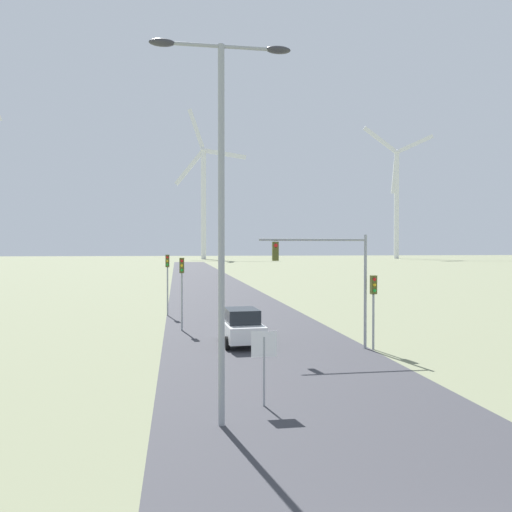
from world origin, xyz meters
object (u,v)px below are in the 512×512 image
(traffic_light_post_near_right, at_px, (374,295))
(wind_turbine_center, at_px, (397,194))
(streetlamp, at_px, (221,186))
(traffic_light_post_mid_left, at_px, (167,271))
(car_approaching, at_px, (241,327))
(stop_sign_near, at_px, (264,354))
(traffic_light_mast_overhead, at_px, (327,266))
(traffic_light_post_near_left, at_px, (182,277))
(wind_turbine_left, at_px, (204,192))

(traffic_light_post_near_right, relative_size, wind_turbine_center, 0.06)
(streetlamp, relative_size, traffic_light_post_mid_left, 2.38)
(traffic_light_post_near_right, relative_size, car_approaching, 0.85)
(stop_sign_near, bearing_deg, traffic_light_mast_overhead, 60.55)
(traffic_light_post_near_right, bearing_deg, traffic_light_post_near_left, 142.16)
(traffic_light_post_near_left, bearing_deg, wind_turbine_center, 61.82)
(stop_sign_near, xyz_separation_m, traffic_light_post_near_right, (6.69, 7.60, 1.01))
(traffic_light_post_near_left, distance_m, traffic_light_post_near_right, 11.47)
(traffic_light_post_near_left, bearing_deg, traffic_light_post_near_right, -37.84)
(traffic_light_post_mid_left, distance_m, wind_turbine_left, 181.13)
(traffic_light_post_near_left, relative_size, car_approaching, 1.03)
(traffic_light_post_near_left, relative_size, traffic_light_post_near_right, 1.21)
(wind_turbine_left, bearing_deg, streetlamp, -92.94)
(streetlamp, bearing_deg, traffic_light_post_near_left, 93.22)
(car_approaching, bearing_deg, traffic_light_post_near_left, 121.54)
(traffic_light_post_near_left, bearing_deg, streetlamp, -86.78)
(car_approaching, bearing_deg, stop_sign_near, -93.34)
(streetlamp, height_order, stop_sign_near, streetlamp)
(traffic_light_post_near_right, distance_m, wind_turbine_center, 212.52)
(traffic_light_post_near_left, distance_m, wind_turbine_left, 187.78)
(wind_turbine_center, bearing_deg, traffic_light_post_mid_left, -119.32)
(traffic_light_post_mid_left, distance_m, wind_turbine_center, 204.80)
(traffic_light_post_near_right, height_order, traffic_light_mast_overhead, traffic_light_mast_overhead)
(traffic_light_post_near_right, xyz_separation_m, car_approaching, (-6.12, 2.26, -1.71))
(wind_turbine_center, bearing_deg, stop_sign_near, -115.85)
(traffic_light_post_mid_left, bearing_deg, traffic_light_mast_overhead, -60.10)
(traffic_light_post_near_left, distance_m, wind_turbine_center, 210.25)
(stop_sign_near, xyz_separation_m, car_approaching, (0.57, 9.86, -0.71))
(wind_turbine_left, height_order, wind_turbine_center, wind_turbine_left)
(traffic_light_post_near_left, xyz_separation_m, traffic_light_post_mid_left, (-0.95, 6.78, 0.06))
(traffic_light_mast_overhead, relative_size, car_approaching, 1.32)
(traffic_light_mast_overhead, distance_m, wind_turbine_left, 194.05)
(traffic_light_post_near_left, distance_m, traffic_light_post_mid_left, 6.84)
(traffic_light_post_near_left, bearing_deg, traffic_light_post_mid_left, 98.01)
(streetlamp, height_order, traffic_light_post_near_left, streetlamp)
(traffic_light_post_mid_left, bearing_deg, traffic_light_post_near_right, -54.08)
(traffic_light_post_near_left, relative_size, wind_turbine_center, 0.07)
(traffic_light_post_near_left, xyz_separation_m, wind_turbine_center, (98.53, 183.87, 26.28))
(streetlamp, distance_m, traffic_light_post_mid_left, 23.20)
(traffic_light_post_near_left, xyz_separation_m, traffic_light_mast_overhead, (6.81, -6.73, 0.89))
(traffic_light_post_near_left, bearing_deg, traffic_light_mast_overhead, -44.66)
(traffic_light_post_near_left, height_order, car_approaching, traffic_light_post_near_left)
(car_approaching, bearing_deg, wind_turbine_center, 63.13)
(stop_sign_near, xyz_separation_m, traffic_light_post_mid_left, (-3.31, 21.40, 1.59))
(stop_sign_near, relative_size, car_approaching, 0.55)
(stop_sign_near, distance_m, traffic_light_mast_overhead, 9.38)
(traffic_light_post_near_right, bearing_deg, streetlamp, -131.92)
(traffic_light_post_mid_left, xyz_separation_m, car_approaching, (3.88, -11.55, -2.30))
(stop_sign_near, bearing_deg, car_approaching, 86.66)
(streetlamp, bearing_deg, wind_turbine_center, 63.98)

